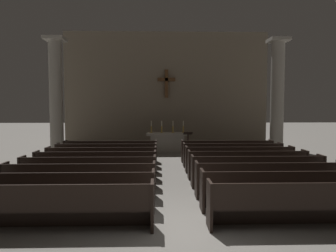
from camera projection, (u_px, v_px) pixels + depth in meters
The scene contains 26 objects.
ground_plane at pixel (181, 228), 6.20m from camera, with size 80.00×80.00×0.00m, color gray.
pew_left_row_1 at pixel (52, 206), 6.06m from camera, with size 3.95×0.50×0.95m.
pew_left_row_2 at pixel (68, 191), 7.13m from camera, with size 3.95×0.50×0.95m.
pew_left_row_3 at pixel (80, 180), 8.19m from camera, with size 3.95×0.50×0.95m.
pew_left_row_4 at pixel (89, 172), 9.25m from camera, with size 3.95×0.50×0.95m.
pew_left_row_5 at pixel (96, 165), 10.31m from camera, with size 3.95×0.50×0.95m.
pew_left_row_6 at pixel (102, 160), 11.37m from camera, with size 3.95×0.50×0.95m.
pew_left_row_7 at pixel (107, 155), 12.43m from camera, with size 3.95×0.50×0.95m.
pew_left_row_8 at pixel (111, 151), 13.49m from camera, with size 3.95×0.50×0.95m.
pew_right_row_1 at pixel (308, 204), 6.20m from camera, with size 3.95×0.50×0.95m.
pew_right_row_2 at pixel (286, 190), 7.26m from camera, with size 3.95×0.50×0.95m.
pew_right_row_3 at pixel (270, 179), 8.33m from camera, with size 3.95×0.50×0.95m.
pew_right_row_4 at pixel (257, 171), 9.39m from camera, with size 3.95×0.50×0.95m.
pew_right_row_5 at pixel (247, 164), 10.45m from camera, with size 3.95×0.50×0.95m.
pew_right_row_6 at pixel (239, 159), 11.51m from camera, with size 3.95×0.50×0.95m.
pew_right_row_7 at pixel (232, 155), 12.57m from camera, with size 3.95×0.50×0.95m.
pew_right_row_8 at pixel (227, 151), 13.63m from camera, with size 3.95×0.50×0.95m.
column_left_second at pixel (56, 98), 15.42m from camera, with size 0.97×0.97×5.77m.
column_right_second at pixel (277, 98), 15.72m from camera, with size 0.97×0.97×5.77m.
altar at pixel (167, 142), 16.68m from camera, with size 2.20×0.90×1.01m.
candlestick_outer_left at pixel (151, 129), 16.62m from camera, with size 0.16×0.16×0.63m.
candlestick_inner_left at pixel (162, 129), 16.63m from camera, with size 0.16×0.16×0.63m.
candlestick_inner_right at pixel (173, 129), 16.65m from camera, with size 0.16×0.16×0.63m.
candlestick_outer_right at pixel (183, 129), 16.67m from camera, with size 0.16×0.16×0.63m.
apse_with_cross at pixel (166, 90), 18.71m from camera, with size 12.01×0.45×6.79m.
lectern at pixel (188, 144), 15.51m from camera, with size 0.44×0.36×1.15m.
Camera 1 is at (-0.42, -6.06, 2.41)m, focal length 33.60 mm.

